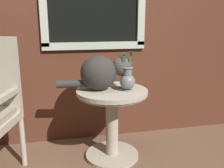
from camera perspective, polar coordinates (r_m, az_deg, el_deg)
The scene contains 4 objects.
back_wall at distance 2.44m, azimuth -8.56°, elevation 16.69°, with size 4.00×0.07×2.60m.
wicker_side_table at distance 2.17m, azimuth -0.00°, elevation -6.39°, with size 0.61×0.61×0.63m.
cat at distance 2.08m, azimuth -2.48°, elevation 2.76°, with size 0.63×0.31×0.30m.
pewter_vase_with_ivy at distance 2.06m, azimuth 3.63°, elevation 1.17°, with size 0.13×0.13×0.32m.
Camera 1 is at (-0.17, -1.74, 1.19)m, focal length 39.67 mm.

